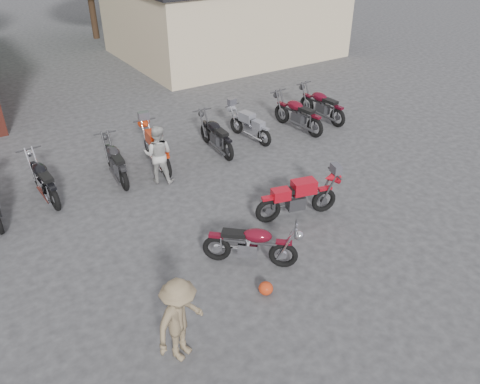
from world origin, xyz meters
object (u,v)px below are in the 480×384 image
row_bike_5 (216,133)px  row_bike_6 (249,124)px  vintage_motorcycle (252,242)px  sportbike (299,196)px  row_bike_4 (156,147)px  helmet (266,288)px  row_bike_8 (322,103)px  row_bike_2 (43,177)px  person_light (158,154)px  row_bike_3 (115,159)px  person_tan (180,320)px  row_bike_7 (297,112)px

row_bike_5 → row_bike_6: size_ratio=1.09×
vintage_motorcycle → row_bike_6: size_ratio=1.05×
vintage_motorcycle → sportbike: bearing=66.2°
row_bike_4 → helmet: bearing=-178.6°
row_bike_8 → vintage_motorcycle: bearing=125.8°
row_bike_6 → row_bike_2: bearing=82.4°
person_light → row_bike_2: (-2.84, 0.84, -0.23)m
row_bike_5 → row_bike_3: bearing=93.3°
helmet → row_bike_2: 6.61m
vintage_motorcycle → person_tan: (-2.30, -1.32, 0.23)m
row_bike_6 → sportbike: bearing=152.1°
person_tan → row_bike_3: size_ratio=0.80×
vintage_motorcycle → row_bike_4: bearing=130.0°
person_light → person_tan: (-2.21, -5.62, -0.02)m
row_bike_6 → row_bike_8: (3.07, -0.00, 0.08)m
row_bike_4 → row_bike_5: bearing=-85.7°
sportbike → row_bike_2: size_ratio=1.01×
sportbike → person_light: (-2.04, 3.44, 0.23)m
person_tan → row_bike_4: person_tan is taller
sportbike → row_bike_7: bearing=65.8°
helmet → row_bike_8: size_ratio=0.14×
row_bike_3 → row_bike_6: (4.52, 0.12, -0.04)m
row_bike_5 → person_tan: bearing=148.7°
sportbike → row_bike_2: 6.49m
helmet → row_bike_4: 6.10m
person_tan → row_bike_8: bearing=13.5°
row_bike_6 → row_bike_8: row_bike_8 is taller
sportbike → row_bike_4: (-1.73, 4.30, 0.03)m
row_bike_3 → row_bike_7: row_bike_7 is taller
row_bike_4 → row_bike_5: size_ratio=1.05×
helmet → row_bike_7: row_bike_7 is taller
row_bike_3 → row_bike_4: size_ratio=0.94×
row_bike_7 → row_bike_8: (1.27, 0.22, -0.01)m
sportbike → row_bike_3: size_ratio=1.02×
sportbike → row_bike_8: size_ratio=0.95×
row_bike_2 → row_bike_3: size_ratio=1.01×
person_tan → row_bike_7: bearing=16.8°
vintage_motorcycle → person_light: (-0.09, 4.30, 0.25)m
sportbike → row_bike_6: size_ratio=1.10×
person_tan → row_bike_6: bearing=25.5°
helmet → row_bike_3: bearing=97.1°
row_bike_2 → person_tan: bearing=-178.1°
row_bike_6 → row_bike_8: 3.07m
vintage_motorcycle → helmet: bearing=-65.0°
sportbike → person_light: 4.00m
helmet → row_bike_5: 6.50m
helmet → person_tan: size_ratio=0.18×
row_bike_2 → row_bike_6: row_bike_2 is taller
row_bike_4 → row_bike_6: (3.28, 0.07, -0.08)m
row_bike_7 → person_light: bearing=91.4°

